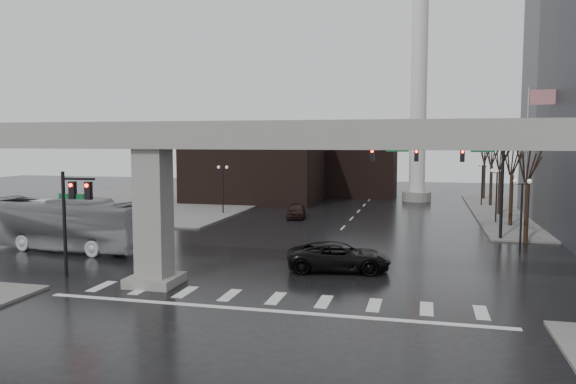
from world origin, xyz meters
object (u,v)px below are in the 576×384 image
at_px(city_bus, 66,224).
at_px(far_car, 296,211).
at_px(signal_mast_arm, 451,165).
at_px(pickup_truck, 339,257).

bearing_deg(city_bus, far_car, -24.23).
xyz_separation_m(signal_mast_arm, pickup_truck, (-6.87, -13.25, -4.98)).
height_order(signal_mast_arm, far_car, signal_mast_arm).
distance_m(signal_mast_arm, city_bus, 29.25).
xyz_separation_m(signal_mast_arm, city_bus, (-26.60, -11.50, -3.98)).
distance_m(pickup_truck, far_car, 22.86).
height_order(city_bus, far_car, city_bus).
bearing_deg(pickup_truck, far_car, 10.05).
distance_m(signal_mast_arm, far_car, 17.41).
bearing_deg(far_car, signal_mast_arm, -38.47).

